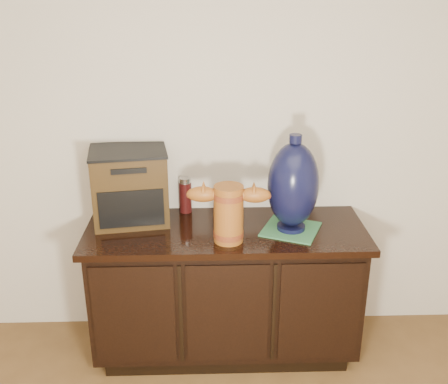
{
  "coord_description": "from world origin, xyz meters",
  "views": [
    {
      "loc": [
        -0.09,
        -0.23,
        1.94
      ],
      "look_at": [
        -0.01,
        2.18,
        0.98
      ],
      "focal_mm": 42.0,
      "sensor_mm": 36.0,
      "label": 1
    }
  ],
  "objects_px": {
    "terracotta_vessel": "(229,210)",
    "spray_can": "(185,195)",
    "tv_radio": "(130,186)",
    "lamp_base": "(293,185)",
    "sideboard": "(226,289)"
  },
  "relations": [
    {
      "from": "terracotta_vessel",
      "to": "spray_can",
      "type": "height_order",
      "value": "terracotta_vessel"
    },
    {
      "from": "tv_radio",
      "to": "lamp_base",
      "type": "distance_m",
      "value": 0.85
    },
    {
      "from": "terracotta_vessel",
      "to": "tv_radio",
      "type": "xyz_separation_m",
      "value": [
        -0.51,
        0.26,
        0.03
      ]
    },
    {
      "from": "lamp_base",
      "to": "spray_can",
      "type": "height_order",
      "value": "lamp_base"
    },
    {
      "from": "terracotta_vessel",
      "to": "spray_can",
      "type": "xyz_separation_m",
      "value": [
        -0.22,
        0.36,
        -0.06
      ]
    },
    {
      "from": "sideboard",
      "to": "terracotta_vessel",
      "type": "distance_m",
      "value": 0.55
    },
    {
      "from": "sideboard",
      "to": "tv_radio",
      "type": "relative_size",
      "value": 3.36
    },
    {
      "from": "tv_radio",
      "to": "spray_can",
      "type": "relative_size",
      "value": 2.16
    },
    {
      "from": "terracotta_vessel",
      "to": "spray_can",
      "type": "distance_m",
      "value": 0.43
    },
    {
      "from": "terracotta_vessel",
      "to": "tv_radio",
      "type": "distance_m",
      "value": 0.57
    },
    {
      "from": "terracotta_vessel",
      "to": "lamp_base",
      "type": "distance_m",
      "value": 0.36
    },
    {
      "from": "spray_can",
      "to": "tv_radio",
      "type": "bearing_deg",
      "value": -160.22
    },
    {
      "from": "sideboard",
      "to": "spray_can",
      "type": "distance_m",
      "value": 0.56
    },
    {
      "from": "terracotta_vessel",
      "to": "spray_can",
      "type": "bearing_deg",
      "value": 125.53
    },
    {
      "from": "tv_radio",
      "to": "spray_can",
      "type": "xyz_separation_m",
      "value": [
        0.28,
        0.1,
        -0.1
      ]
    }
  ]
}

